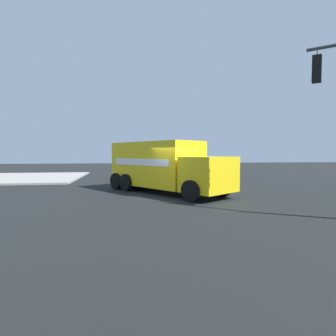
% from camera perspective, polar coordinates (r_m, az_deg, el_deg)
% --- Properties ---
extents(ground_plane, '(100.00, 100.00, 0.00)m').
position_cam_1_polar(ground_plane, '(14.14, 1.87, -5.94)').
color(ground_plane, black).
extents(sidewalk_corner_far, '(11.10, 11.10, 0.14)m').
position_cam_1_polar(sidewalk_corner_far, '(27.75, -28.95, -1.78)').
color(sidewalk_corner_far, '#9E998E').
rests_on(sidewalk_corner_far, ground).
extents(delivery_truck, '(7.77, 6.47, 2.86)m').
position_cam_1_polar(delivery_truck, '(15.59, -0.85, 0.39)').
color(delivery_truck, yellow).
rests_on(delivery_truck, ground).
extents(pickup_navy, '(2.72, 5.39, 1.38)m').
position_cam_1_polar(pickup_navy, '(27.23, 7.64, -0.12)').
color(pickup_navy, navy).
rests_on(pickup_navy, ground).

